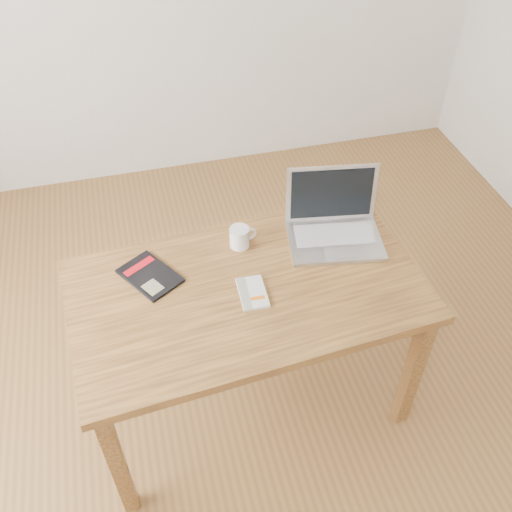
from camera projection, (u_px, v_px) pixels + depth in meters
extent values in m
plane|color=brown|center=(251.00, 406.00, 2.65)|extent=(4.00, 4.00, 0.00)
cube|color=brown|center=(247.00, 291.00, 2.18)|extent=(1.39, 0.87, 0.04)
cube|color=brown|center=(118.00, 464.00, 2.08)|extent=(0.06, 0.06, 0.71)
cube|color=brown|center=(413.00, 372.00, 2.36)|extent=(0.06, 0.06, 0.71)
cube|color=brown|center=(94.00, 331.00, 2.52)|extent=(0.06, 0.06, 0.71)
cube|color=brown|center=(345.00, 267.00, 2.81)|extent=(0.06, 0.06, 0.71)
cube|color=silver|center=(253.00, 293.00, 2.14)|extent=(0.11, 0.17, 0.01)
cube|color=white|center=(253.00, 293.00, 2.14)|extent=(0.11, 0.17, 0.01)
cube|color=gray|center=(244.00, 293.00, 2.13)|extent=(0.04, 0.16, 0.00)
cube|color=orange|center=(258.00, 298.00, 2.11)|extent=(0.06, 0.02, 0.00)
cube|color=black|center=(150.00, 276.00, 2.20)|extent=(0.26, 0.28, 0.01)
cube|color=#A70B14|center=(139.00, 266.00, 2.23)|extent=(0.13, 0.10, 0.00)
cube|color=gray|center=(153.00, 287.00, 2.15)|extent=(0.09, 0.09, 0.00)
cube|color=silver|center=(335.00, 241.00, 2.34)|extent=(0.42, 0.32, 0.02)
cube|color=silver|center=(334.00, 234.00, 2.36)|extent=(0.34, 0.19, 0.00)
cube|color=#BCBCC1|center=(339.00, 252.00, 2.28)|extent=(0.12, 0.08, 0.00)
cube|color=silver|center=(332.00, 193.00, 2.36)|extent=(0.38, 0.10, 0.25)
cube|color=black|center=(332.00, 194.00, 2.35)|extent=(0.34, 0.08, 0.22)
cylinder|color=white|center=(240.00, 237.00, 2.31)|extent=(0.08, 0.08, 0.09)
cylinder|color=black|center=(239.00, 230.00, 2.28)|extent=(0.07, 0.07, 0.01)
torus|color=white|center=(250.00, 234.00, 2.32)|extent=(0.06, 0.02, 0.06)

